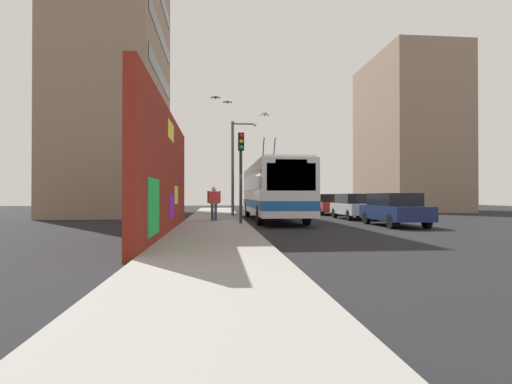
{
  "coord_description": "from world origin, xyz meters",
  "views": [
    {
      "loc": [
        -19.87,
        1.48,
        1.47
      ],
      "look_at": [
        0.13,
        -0.46,
        1.64
      ],
      "focal_mm": 28.37,
      "sensor_mm": 36.0,
      "label": 1
    }
  ],
  "objects_px": {
    "traffic_light": "(241,162)",
    "parked_car_champagne": "(309,202)",
    "city_bus": "(272,189)",
    "pedestrian_midblock": "(214,200)",
    "parked_car_red": "(327,204)",
    "street_lamp": "(236,161)",
    "parked_car_silver": "(354,206)",
    "parked_car_navy": "(394,209)"
  },
  "relations": [
    {
      "from": "parked_car_red",
      "to": "street_lamp",
      "type": "relative_size",
      "value": 0.7
    },
    {
      "from": "traffic_light",
      "to": "parked_car_champagne",
      "type": "bearing_deg",
      "value": -22.75
    },
    {
      "from": "parked_car_champagne",
      "to": "street_lamp",
      "type": "xyz_separation_m",
      "value": [
        -10.05,
        7.26,
        2.89
      ]
    },
    {
      "from": "parked_car_champagne",
      "to": "traffic_light",
      "type": "distance_m",
      "value": 19.13
    },
    {
      "from": "traffic_light",
      "to": "pedestrian_midblock",
      "type": "bearing_deg",
      "value": 28.82
    },
    {
      "from": "pedestrian_midblock",
      "to": "street_lamp",
      "type": "distance_m",
      "value": 5.89
    },
    {
      "from": "city_bus",
      "to": "street_lamp",
      "type": "bearing_deg",
      "value": 36.93
    },
    {
      "from": "parked_car_navy",
      "to": "pedestrian_midblock",
      "type": "relative_size",
      "value": 2.55
    },
    {
      "from": "parked_car_champagne",
      "to": "pedestrian_midblock",
      "type": "relative_size",
      "value": 2.68
    },
    {
      "from": "pedestrian_midblock",
      "to": "traffic_light",
      "type": "bearing_deg",
      "value": -151.18
    },
    {
      "from": "parked_car_red",
      "to": "parked_car_champagne",
      "type": "relative_size",
      "value": 0.91
    },
    {
      "from": "city_bus",
      "to": "pedestrian_midblock",
      "type": "relative_size",
      "value": 6.95
    },
    {
      "from": "parked_car_silver",
      "to": "parked_car_champagne",
      "type": "distance_m",
      "value": 12.21
    },
    {
      "from": "parked_car_navy",
      "to": "parked_car_red",
      "type": "xyz_separation_m",
      "value": [
        11.76,
        0.0,
        0.0
      ]
    },
    {
      "from": "parked_car_champagne",
      "to": "pedestrian_midblock",
      "type": "height_order",
      "value": "pedestrian_midblock"
    },
    {
      "from": "parked_car_silver",
      "to": "parked_car_navy",
      "type": "bearing_deg",
      "value": -180.0
    },
    {
      "from": "city_bus",
      "to": "parked_car_champagne",
      "type": "bearing_deg",
      "value": -22.13
    },
    {
      "from": "parked_car_silver",
      "to": "pedestrian_midblock",
      "type": "bearing_deg",
      "value": 109.09
    },
    {
      "from": "parked_car_navy",
      "to": "parked_car_silver",
      "type": "height_order",
      "value": "same"
    },
    {
      "from": "parked_car_red",
      "to": "pedestrian_midblock",
      "type": "bearing_deg",
      "value": 136.34
    },
    {
      "from": "parked_car_champagne",
      "to": "traffic_light",
      "type": "height_order",
      "value": "traffic_light"
    },
    {
      "from": "parked_car_red",
      "to": "parked_car_champagne",
      "type": "height_order",
      "value": "same"
    },
    {
      "from": "parked_car_silver",
      "to": "street_lamp",
      "type": "height_order",
      "value": "street_lamp"
    },
    {
      "from": "street_lamp",
      "to": "traffic_light",
      "type": "bearing_deg",
      "value": 179.29
    },
    {
      "from": "city_bus",
      "to": "street_lamp",
      "type": "relative_size",
      "value": 2.0
    },
    {
      "from": "pedestrian_midblock",
      "to": "street_lamp",
      "type": "height_order",
      "value": "street_lamp"
    },
    {
      "from": "parked_car_red",
      "to": "street_lamp",
      "type": "bearing_deg",
      "value": 118.26
    },
    {
      "from": "city_bus",
      "to": "pedestrian_midblock",
      "type": "bearing_deg",
      "value": 125.03
    },
    {
      "from": "parked_car_champagne",
      "to": "pedestrian_midblock",
      "type": "xyz_separation_m",
      "value": [
        -15.2,
        8.63,
        0.37
      ]
    },
    {
      "from": "traffic_light",
      "to": "parked_car_silver",
      "type": "bearing_deg",
      "value": -54.11
    },
    {
      "from": "parked_car_red",
      "to": "parked_car_champagne",
      "type": "xyz_separation_m",
      "value": [
        6.15,
        0.0,
        0.0
      ]
    },
    {
      "from": "parked_car_navy",
      "to": "parked_car_silver",
      "type": "bearing_deg",
      "value": 0.0
    },
    {
      "from": "parked_car_silver",
      "to": "street_lamp",
      "type": "bearing_deg",
      "value": 73.45
    },
    {
      "from": "pedestrian_midblock",
      "to": "city_bus",
      "type": "bearing_deg",
      "value": -54.97
    },
    {
      "from": "city_bus",
      "to": "parked_car_navy",
      "type": "height_order",
      "value": "city_bus"
    },
    {
      "from": "parked_car_silver",
      "to": "traffic_light",
      "type": "bearing_deg",
      "value": 125.89
    },
    {
      "from": "city_bus",
      "to": "traffic_light",
      "type": "bearing_deg",
      "value": 155.59
    },
    {
      "from": "parked_car_red",
      "to": "parked_car_silver",
      "type": "bearing_deg",
      "value": 180.0
    },
    {
      "from": "city_bus",
      "to": "parked_car_navy",
      "type": "distance_m",
      "value": 7.37
    },
    {
      "from": "pedestrian_midblock",
      "to": "traffic_light",
      "type": "distance_m",
      "value": 3.23
    },
    {
      "from": "parked_car_red",
      "to": "parked_car_champagne",
      "type": "distance_m",
      "value": 6.15
    },
    {
      "from": "pedestrian_midblock",
      "to": "parked_car_champagne",
      "type": "bearing_deg",
      "value": -29.6
    }
  ]
}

